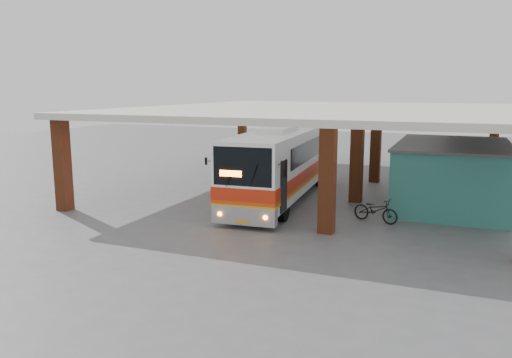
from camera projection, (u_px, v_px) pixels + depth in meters
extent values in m
plane|color=#515154|center=(281.00, 209.00, 23.96)|extent=(90.00, 90.00, 0.00)
cube|color=brown|center=(327.00, 180.00, 19.72)|extent=(0.60, 0.60, 4.35)
cube|color=brown|center=(357.00, 160.00, 25.18)|extent=(0.60, 0.60, 4.35)
cube|color=brown|center=(376.00, 147.00, 30.65)|extent=(0.60, 0.60, 4.35)
cube|color=brown|center=(63.00, 165.00, 23.46)|extent=(0.60, 0.60, 4.35)
cube|color=brown|center=(242.00, 131.00, 42.59)|extent=(0.60, 0.60, 4.35)
cube|color=brown|center=(494.00, 139.00, 35.33)|extent=(0.60, 0.60, 4.35)
cube|color=beige|center=(327.00, 110.00, 28.89)|extent=(21.00, 23.00, 0.30)
cube|color=#2F7669|center=(452.00, 176.00, 24.54)|extent=(5.00, 8.00, 3.00)
cube|color=#4C4C4C|center=(454.00, 144.00, 24.26)|extent=(5.20, 8.20, 0.12)
cube|color=#12332F|center=(395.00, 186.00, 24.19)|extent=(0.08, 0.95, 2.10)
cube|color=black|center=(402.00, 163.00, 26.79)|extent=(0.08, 1.20, 1.00)
cube|color=black|center=(402.00, 163.00, 26.80)|extent=(0.04, 1.30, 1.10)
cube|color=white|center=(284.00, 159.00, 26.14)|extent=(3.69, 13.27, 3.06)
cube|color=white|center=(279.00, 129.00, 24.83)|extent=(1.55, 3.36, 0.27)
cube|color=#94949A|center=(244.00, 215.00, 20.46)|extent=(2.77, 0.64, 0.76)
cube|color=red|center=(284.00, 170.00, 26.25)|extent=(3.73, 13.27, 0.55)
cube|color=#CF400B|center=(284.00, 177.00, 26.31)|extent=(3.73, 13.27, 0.14)
cube|color=orange|center=(284.00, 179.00, 26.33)|extent=(3.73, 13.27, 0.11)
cube|color=black|center=(242.00, 167.00, 19.95)|extent=(2.48, 0.28, 1.58)
cube|color=black|center=(264.00, 146.00, 27.28)|extent=(0.78, 9.80, 0.98)
cube|color=black|center=(313.00, 148.00, 26.44)|extent=(0.78, 9.80, 0.98)
cube|color=#FF5905|center=(231.00, 173.00, 20.09)|extent=(0.93, 0.12, 0.24)
sphere|color=orange|center=(220.00, 214.00, 20.54)|extent=(0.20, 0.20, 0.20)
sphere|color=orange|center=(265.00, 218.00, 19.94)|extent=(0.20, 0.20, 0.20)
cube|color=orange|center=(242.00, 222.00, 20.28)|extent=(0.49, 0.07, 0.13)
cylinder|color=black|center=(232.00, 205.00, 22.48)|extent=(0.43, 1.11, 1.09)
cylinder|color=black|center=(283.00, 209.00, 21.77)|extent=(0.43, 1.11, 1.09)
cylinder|color=black|center=(281.00, 175.00, 30.35)|extent=(0.43, 1.11, 1.09)
cylinder|color=black|center=(319.00, 177.00, 29.63)|extent=(0.43, 1.11, 1.09)
cylinder|color=black|center=(287.00, 171.00, 31.68)|extent=(0.43, 1.11, 1.09)
cylinder|color=black|center=(324.00, 173.00, 30.96)|extent=(0.43, 1.11, 1.09)
imported|color=black|center=(376.00, 210.00, 21.60)|extent=(2.17, 1.31, 1.08)
imported|color=red|center=(323.00, 201.00, 22.29)|extent=(0.68, 0.66, 1.57)
cube|color=red|center=(399.00, 187.00, 28.23)|extent=(0.48, 0.48, 0.06)
cube|color=red|center=(402.00, 183.00, 28.17)|extent=(0.15, 0.39, 0.56)
cylinder|color=black|center=(396.00, 190.00, 28.12)|extent=(0.03, 0.03, 0.19)
cylinder|color=black|center=(402.00, 190.00, 28.08)|extent=(0.03, 0.03, 0.19)
cylinder|color=black|center=(396.00, 189.00, 28.43)|extent=(0.03, 0.03, 0.19)
cylinder|color=black|center=(401.00, 189.00, 28.39)|extent=(0.03, 0.03, 0.19)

